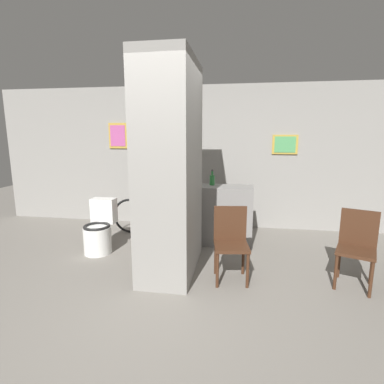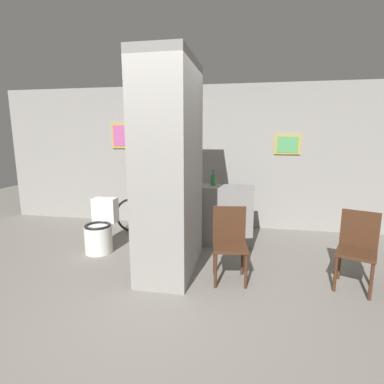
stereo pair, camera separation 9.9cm
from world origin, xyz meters
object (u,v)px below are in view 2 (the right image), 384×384
Objects in this scene: toilet at (100,230)px; bicycle at (159,216)px; chair_by_doorway at (357,246)px; bottle_tall at (213,180)px; chair_near_pillar at (230,240)px.

toilet is 0.47× the size of bicycle.
bottle_tall is (-1.78, 1.18, 0.54)m from chair_by_doorway.
bottle_tall is at bearing 23.67° from toilet.
chair_near_pillar is at bearing -47.45° from bicycle.
toilet is 0.88× the size of chair_by_doorway.
chair_by_doorway is 0.54× the size of bicycle.
chair_by_doorway is (3.39, -0.48, 0.16)m from toilet.
bicycle is at bearing 175.74° from chair_by_doorway.
chair_by_doorway is 3.48× the size of bottle_tall.
chair_near_pillar is 0.54× the size of bicycle.
bicycle is at bearing 124.49° from chair_near_pillar.
bottle_tall reaches higher than bicycle.
toilet is at bearing -126.63° from bicycle.
chair_near_pillar is (1.96, -0.54, 0.16)m from toilet.
bicycle is (-2.73, 1.36, -0.16)m from chair_by_doorway.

